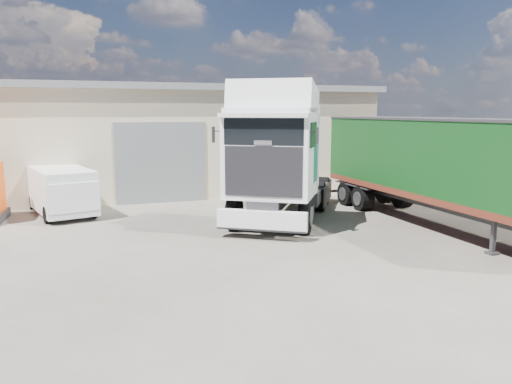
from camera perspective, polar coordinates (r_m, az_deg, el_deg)
name	(u,v)px	position (r m, az deg, el deg)	size (l,w,h in m)	color
ground	(290,260)	(13.95, 3.91, -7.76)	(120.00, 120.00, 0.00)	black
warehouse	(68,138)	(28.31, -20.73, 5.79)	(30.60, 12.60, 5.42)	#BBAC90
brick_boundary_wall	(470,173)	(24.95, 23.24, 1.99)	(0.35, 26.00, 2.50)	maroon
tractor_unit	(278,165)	(18.03, 2.48, 3.10)	(6.49, 7.82, 5.11)	black
box_trailer	(435,160)	(18.88, 19.77, 3.42)	(2.46, 11.54, 3.84)	#2D2D30
panel_van	(61,191)	(21.16, -21.37, 0.13)	(2.92, 4.85, 1.85)	black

